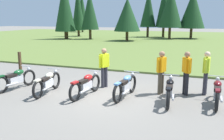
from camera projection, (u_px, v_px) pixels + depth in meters
name	position (u px, v px, depth m)	size (l,w,h in m)	color
ground_plane	(106.00, 96.00, 9.25)	(140.00, 140.00, 0.00)	slate
grass_moorland	(179.00, 40.00, 33.33)	(80.00, 44.00, 0.10)	#5B7033
forest_treeline	(145.00, 8.00, 34.33)	(41.08, 19.82, 8.46)	#47331E
motorcycle_british_green	(16.00, 79.00, 10.14)	(0.62, 2.09, 0.88)	black
motorcycle_cream	(47.00, 82.00, 9.58)	(0.62, 2.10, 0.88)	black
motorcycle_red	(86.00, 85.00, 9.23)	(0.62, 2.10, 0.88)	black
motorcycle_sky_blue	(126.00, 86.00, 9.08)	(0.62, 2.10, 0.88)	black
motorcycle_black	(170.00, 90.00, 8.51)	(0.62, 2.10, 0.88)	black
motorcycle_maroon	(217.00, 92.00, 8.31)	(0.62, 2.10, 0.88)	black
rider_checking_bike	(206.00, 70.00, 9.30)	(0.26, 0.55, 1.67)	#2D2D38
rider_near_row_end	(104.00, 65.00, 10.30)	(0.36, 0.50, 1.67)	#2D2D38
rider_with_back_turned	(161.00, 70.00, 9.39)	(0.33, 0.52, 1.67)	#4C4233
rider_in_hivis_vest	(186.00, 71.00, 9.28)	(0.36, 0.50, 1.67)	black
trail_marker_post	(20.00, 62.00, 13.22)	(0.12, 0.12, 1.13)	#47331E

